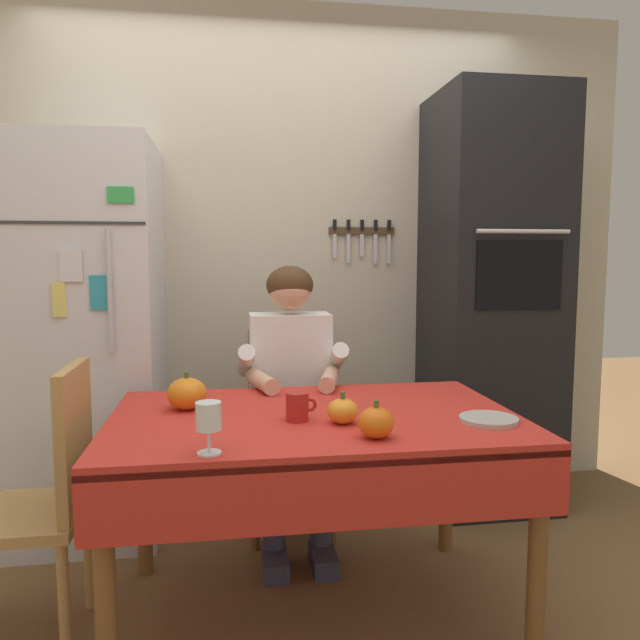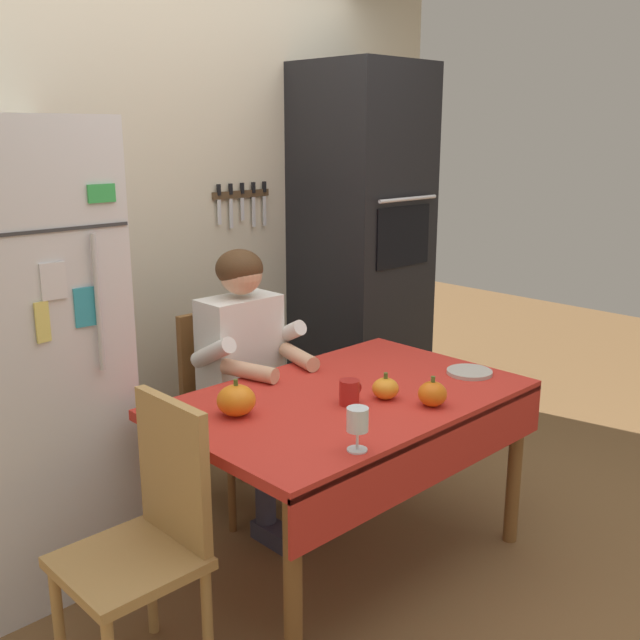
% 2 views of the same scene
% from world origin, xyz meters
% --- Properties ---
extents(ground_plane, '(10.00, 10.00, 0.00)m').
position_xyz_m(ground_plane, '(0.00, 0.00, 0.00)').
color(ground_plane, brown).
rests_on(ground_plane, ground).
extents(back_wall_assembly, '(3.70, 0.13, 2.60)m').
position_xyz_m(back_wall_assembly, '(0.05, 1.35, 1.30)').
color(back_wall_assembly, beige).
rests_on(back_wall_assembly, ground).
extents(refrigerator, '(0.68, 0.71, 1.80)m').
position_xyz_m(refrigerator, '(-0.95, 0.96, 0.90)').
color(refrigerator, silver).
rests_on(refrigerator, ground).
extents(wall_oven, '(0.60, 0.64, 2.10)m').
position_xyz_m(wall_oven, '(1.05, 1.00, 1.05)').
color(wall_oven, black).
rests_on(wall_oven, ground).
extents(dining_table, '(1.40, 0.90, 0.74)m').
position_xyz_m(dining_table, '(0.00, 0.08, 0.66)').
color(dining_table, brown).
rests_on(dining_table, ground).
extents(chair_behind_person, '(0.40, 0.40, 0.93)m').
position_xyz_m(chair_behind_person, '(-0.02, 0.87, 0.51)').
color(chair_behind_person, brown).
rests_on(chair_behind_person, ground).
extents(seated_person, '(0.47, 0.55, 1.25)m').
position_xyz_m(seated_person, '(-0.02, 0.68, 0.74)').
color(seated_person, '#38384C').
rests_on(seated_person, ground).
extents(chair_left_side, '(0.40, 0.40, 0.93)m').
position_xyz_m(chair_left_side, '(-0.90, 0.10, 0.51)').
color(chair_left_side, tan).
rests_on(chair_left_side, ground).
extents(coffee_mug, '(0.10, 0.08, 0.10)m').
position_xyz_m(coffee_mug, '(-0.07, 0.02, 0.79)').
color(coffee_mug, '#B2231E').
rests_on(coffee_mug, dining_table).
extents(wine_glass, '(0.07, 0.07, 0.15)m').
position_xyz_m(wine_glass, '(-0.35, -0.28, 0.84)').
color(wine_glass, white).
rests_on(wine_glass, dining_table).
extents(pumpkin_large, '(0.14, 0.14, 0.14)m').
position_xyz_m(pumpkin_large, '(-0.44, 0.23, 0.80)').
color(pumpkin_large, orange).
rests_on(pumpkin_large, dining_table).
extents(pumpkin_medium, '(0.11, 0.11, 0.12)m').
position_xyz_m(pumpkin_medium, '(0.14, -0.21, 0.79)').
color(pumpkin_medium, orange).
rests_on(pumpkin_medium, dining_table).
extents(pumpkin_small, '(0.10, 0.10, 0.10)m').
position_xyz_m(pumpkin_small, '(0.08, -0.04, 0.78)').
color(pumpkin_small, orange).
rests_on(pumpkin_small, dining_table).
extents(serving_tray, '(0.19, 0.19, 0.02)m').
position_xyz_m(serving_tray, '(0.56, -0.09, 0.75)').
color(serving_tray, '#B7B2A8').
rests_on(serving_tray, dining_table).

